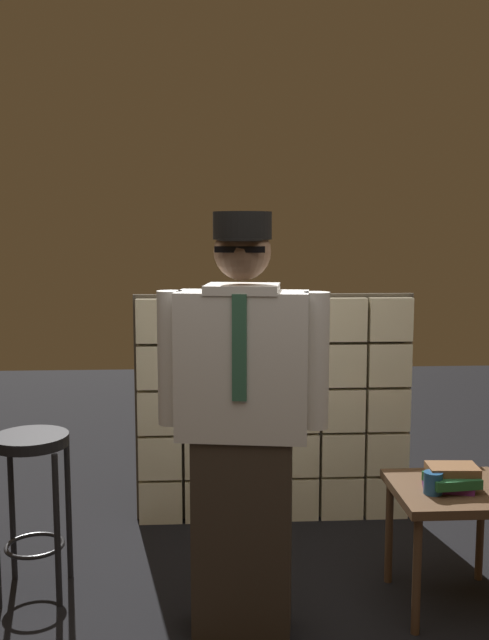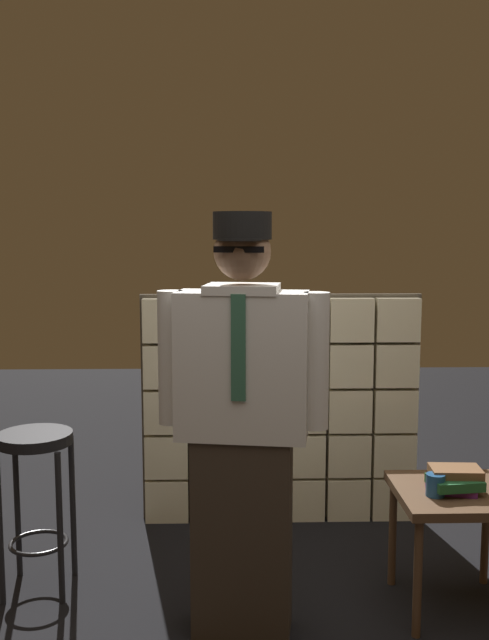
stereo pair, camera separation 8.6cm
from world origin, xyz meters
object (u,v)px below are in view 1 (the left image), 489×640
Objects in this scene: standing_person at (242,420)px; coffee_mug at (434,483)px; bar_stool at (32,475)px; side_table at (453,503)px; book_stack at (451,478)px.

standing_person is 0.88m from coffee_mug.
bar_stool is 1.37× the size of side_table.
book_stack is 0.10m from coffee_mug.
standing_person is 1.07m from bar_stool.
standing_person reaches higher than coffee_mug.
standing_person reaches higher than side_table.
standing_person is at bearing -174.05° from coffee_mug.
book_stack reaches higher than side_table.
side_table is 0.13m from book_stack.
book_stack is at bearing 16.82° from standing_person.
side_table is (0.93, 0.15, -0.43)m from standing_person.
book_stack is 1.98× the size of coffee_mug.
coffee_mug is at bearing 14.72° from standing_person.
coffee_mug is at bearing -148.24° from side_table.
standing_person is 6.94× the size of book_stack.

